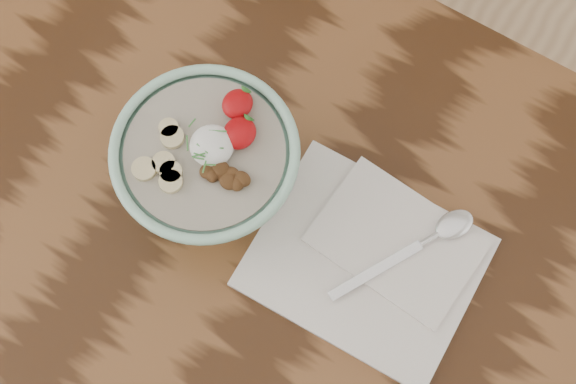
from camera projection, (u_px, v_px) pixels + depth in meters
The scene contains 4 objects.
table at pixel (152, 235), 106.12cm from camera, with size 160.00×90.00×75.00cm.
breakfast_bowl at pixel (209, 165), 91.74cm from camera, with size 21.09×21.09×13.65cm.
napkin at pixel (372, 258), 94.98cm from camera, with size 26.28×21.81×1.58cm.
spoon at pixel (435, 236), 94.41cm from camera, with size 11.41×18.34×1.03cm.
Camera 1 is at (29.41, -13.79, 168.48)cm, focal length 50.00 mm.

